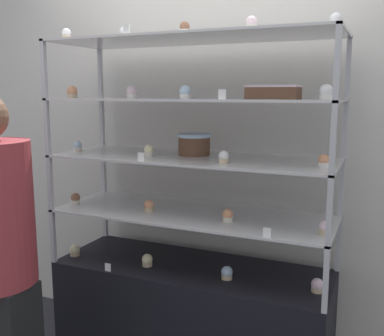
{
  "coord_description": "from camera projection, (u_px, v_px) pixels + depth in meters",
  "views": [
    {
      "loc": [
        0.96,
        -2.19,
        1.6
      ],
      "look_at": [
        0.0,
        0.0,
        1.19
      ],
      "focal_mm": 42.0,
      "sensor_mm": 36.0,
      "label": 1
    }
  ],
  "objects": [
    {
      "name": "back_wall",
      "position": [
        219.0,
        141.0,
        2.78
      ],
      "size": [
        8.0,
        0.05,
        2.6
      ],
      "color": "silver",
      "rests_on": "ground_plane"
    },
    {
      "name": "display_base",
      "position": [
        192.0,
        319.0,
        2.57
      ],
      "size": [
        1.53,
        0.54,
        0.63
      ],
      "color": "black",
      "rests_on": "ground_plane"
    },
    {
      "name": "display_riser_lower",
      "position": [
        192.0,
        215.0,
        2.46
      ],
      "size": [
        1.53,
        0.54,
        0.31
      ],
      "color": "#B7B7BC",
      "rests_on": "display_base"
    },
    {
      "name": "display_riser_middle",
      "position": [
        192.0,
        160.0,
        2.41
      ],
      "size": [
        1.53,
        0.54,
        0.31
      ],
      "color": "#B7B7BC",
      "rests_on": "display_riser_lower"
    },
    {
      "name": "display_riser_upper",
      "position": [
        192.0,
        101.0,
        2.36
      ],
      "size": [
        1.53,
        0.54,
        0.31
      ],
      "color": "#B7B7BC",
      "rests_on": "display_riser_middle"
    },
    {
      "name": "display_riser_top",
      "position": [
        192.0,
        41.0,
        2.31
      ],
      "size": [
        1.53,
        0.54,
        0.31
      ],
      "color": "#B7B7BC",
      "rests_on": "display_riser_upper"
    },
    {
      "name": "layer_cake_centerpiece",
      "position": [
        194.0,
        144.0,
        2.47
      ],
      "size": [
        0.18,
        0.18,
        0.12
      ],
      "color": "brown",
      "rests_on": "display_riser_middle"
    },
    {
      "name": "sheet_cake_frosted",
      "position": [
        274.0,
        92.0,
        2.18
      ],
      "size": [
        0.25,
        0.16,
        0.07
      ],
      "color": "brown",
      "rests_on": "display_riser_upper"
    },
    {
      "name": "cupcake_0",
      "position": [
        75.0,
        250.0,
        2.67
      ],
      "size": [
        0.06,
        0.06,
        0.07
      ],
      "color": "#CCB28C",
      "rests_on": "display_base"
    },
    {
      "name": "cupcake_1",
      "position": [
        147.0,
        260.0,
        2.51
      ],
      "size": [
        0.06,
        0.06,
        0.07
      ],
      "color": "#CCB28C",
      "rests_on": "display_base"
    },
    {
      "name": "cupcake_2",
      "position": [
        227.0,
        273.0,
        2.34
      ],
      "size": [
        0.06,
        0.06,
        0.07
      ],
      "color": "#CCB28C",
      "rests_on": "display_base"
    },
    {
      "name": "cupcake_3",
      "position": [
        317.0,
        286.0,
        2.18
      ],
      "size": [
        0.06,
        0.06,
        0.07
      ],
      "color": "#CCB28C",
      "rests_on": "display_base"
    },
    {
      "name": "price_tag_0",
      "position": [
        108.0,
        267.0,
        2.44
      ],
      "size": [
        0.04,
        0.0,
        0.04
      ],
      "color": "white",
      "rests_on": "display_base"
    },
    {
      "name": "cupcake_4",
      "position": [
        75.0,
        199.0,
        2.64
      ],
      "size": [
        0.05,
        0.05,
        0.07
      ],
      "color": "beige",
      "rests_on": "display_riser_lower"
    },
    {
      "name": "cupcake_5",
      "position": [
        149.0,
        206.0,
        2.47
      ],
      "size": [
        0.05,
        0.05,
        0.07
      ],
      "color": "#CCB28C",
      "rests_on": "display_riser_lower"
    },
    {
      "name": "cupcake_6",
      "position": [
        228.0,
        215.0,
        2.29
      ],
      "size": [
        0.05,
        0.05,
        0.07
      ],
      "color": "beige",
      "rests_on": "display_riser_lower"
    },
    {
      "name": "cupcake_7",
      "position": [
        325.0,
        228.0,
        2.08
      ],
      "size": [
        0.05,
        0.05,
        0.07
      ],
      "color": "#CCB28C",
      "rests_on": "display_riser_lower"
    },
    {
      "name": "price_tag_1",
      "position": [
        267.0,
        232.0,
        2.04
      ],
      "size": [
        0.04,
        0.0,
        0.04
      ],
      "color": "white",
      "rests_on": "display_riser_lower"
    },
    {
      "name": "cupcake_8",
      "position": [
        78.0,
        146.0,
        2.62
      ],
      "size": [
        0.05,
        0.05,
        0.06
      ],
      "color": "beige",
      "rests_on": "display_riser_middle"
    },
    {
      "name": "cupcake_9",
      "position": [
        149.0,
        151.0,
        2.42
      ],
      "size": [
        0.05,
        0.05,
        0.06
      ],
      "color": "beige",
      "rests_on": "display_riser_middle"
    },
    {
      "name": "cupcake_10",
      "position": [
        224.0,
        157.0,
        2.19
      ],
      "size": [
        0.05,
        0.05,
        0.06
      ],
      "color": "#CCB28C",
      "rests_on": "display_riser_middle"
    },
    {
      "name": "cupcake_11",
      "position": [
        324.0,
        161.0,
        2.06
      ],
      "size": [
        0.05,
        0.05,
        0.06
      ],
      "color": "white",
      "rests_on": "display_riser_middle"
    },
    {
      "name": "price_tag_2",
      "position": [
        141.0,
        157.0,
        2.25
      ],
      "size": [
        0.04,
        0.0,
        0.04
      ],
      "color": "white",
      "rests_on": "display_riser_middle"
    },
    {
      "name": "cupcake_12",
      "position": [
        72.0,
        92.0,
        2.55
      ],
      "size": [
        0.06,
        0.06,
        0.07
      ],
      "color": "#CCB28C",
      "rests_on": "display_riser_upper"
    },
    {
      "name": "cupcake_13",
      "position": [
        132.0,
        92.0,
        2.44
      ],
      "size": [
        0.06,
        0.06,
        0.07
      ],
      "color": "white",
      "rests_on": "display_riser_upper"
    },
    {
      "name": "cupcake_14",
      "position": [
        185.0,
        92.0,
        2.25
      ],
      "size": [
        0.06,
        0.06,
        0.07
      ],
      "color": "white",
      "rests_on": "display_riser_upper"
    },
    {
      "name": "cupcake_15",
      "position": [
        326.0,
        92.0,
        1.98
      ],
      "size": [
        0.06,
        0.06,
        0.07
      ],
      "color": "white",
      "rests_on": "display_riser_upper"
    },
    {
      "name": "price_tag_3",
      "position": [
        222.0,
        94.0,
        2.03
      ],
      "size": [
        0.04,
        0.0,
        0.04
      ],
      "color": "white",
      "rests_on": "display_riser_upper"
    },
    {
      "name": "cupcake_16",
      "position": [
        66.0,
        35.0,
        2.46
      ],
      "size": [
        0.05,
        0.05,
        0.07
      ],
      "color": "#CCB28C",
      "rests_on": "display_riser_top"
    },
    {
      "name": "cupcake_17",
      "position": [
        125.0,
        33.0,
        2.38
      ],
      "size": [
        0.05,
        0.05,
        0.07
      ],
      "color": "#CCB28C",
      "rests_on": "display_riser_top"
    },
    {
      "name": "cupcake_18",
      "position": [
        185.0,
        29.0,
        2.22
      ],
      "size": [
        0.05,
        0.05,
        0.07
      ],
      "color": "white",
      "rests_on": "display_riser_top"
    },
    {
      "name": "cupcake_19",
      "position": [
        252.0,
        24.0,
        2.06
      ],
      "size": [
        0.05,
        0.05,
        0.07
      ],
      "color": "beige",
      "rests_on": "display_riser_top"
    },
    {
      "name": "cupcake_20",
      "position": [
        336.0,
        20.0,
        1.97
      ],
      "size": [
        0.05,
        0.05,
        0.07
      ],
      "color": "white",
      "rests_on": "display_riser_top"
    },
    {
      "name": "price_tag_4",
      "position": [
        126.0,
        29.0,
        2.17
      ],
      "size": [
        0.04,
        0.0,
        0.04
      ],
      "color": "white",
      "rests_on": "display_riser_top"
    },
    {
      "name": "donut_glazed",
      "position": [
        128.0,
        38.0,
        2.49
      ],
      "size": [
        0.14,
        0.14,
        0.03
      ],
      "color": "brown",
      "rests_on": "display_riser_top"
    }
  ]
}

